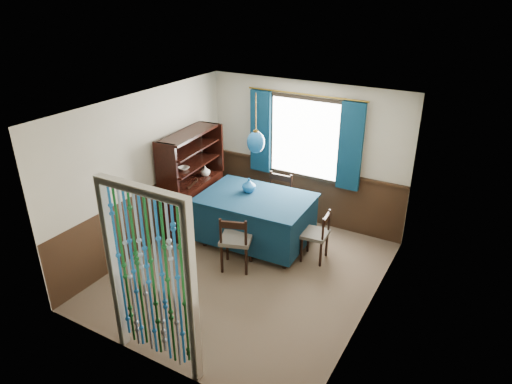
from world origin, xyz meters
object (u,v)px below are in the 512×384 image
Objects in this scene: chair_left at (202,206)px; vase_table at (249,186)px; chair_near at (236,240)px; chair_right at (317,235)px; vase_sideboard at (205,170)px; sideboard at (193,195)px; pendant_lamp at (256,142)px; bowl_shelf at (184,168)px; dining_table at (256,217)px; chair_far at (277,200)px.

chair_left is 4.18× the size of vase_table.
chair_right is at bearing 21.56° from chair_near.
chair_right is 4.07× the size of vase_sideboard.
pendant_lamp is (1.25, 0.01, 1.16)m from sideboard.
bowl_shelf reaches higher than chair_near.
vase_table is (1.05, 0.14, 0.35)m from sideboard.
sideboard is at bearing 130.83° from chair_near.
vase_sideboard is at bearing 78.19° from chair_right.
dining_table is 1.42m from bowl_shelf.
chair_far is 1.05× the size of chair_left.
bowl_shelf reaches higher than chair_right.
vase_table is at bearing -9.93° from vase_sideboard.
bowl_shelf reaches higher than vase_table.
chair_left is 0.77m from bowl_shelf.
pendant_lamp is 1.46m from vase_sideboard.
sideboard is (-2.29, -0.07, 0.16)m from chair_right.
vase_sideboard is (0.06, 0.31, 0.36)m from sideboard.
chair_far is at bearing 25.04° from sideboard.
chair_far is 4.70× the size of vase_sideboard.
chair_near is at bearing -82.59° from pendant_lamp.
vase_sideboard is (0.00, 0.58, -0.24)m from bowl_shelf.
vase_sideboard is (-1.19, -0.42, 0.46)m from chair_far.
chair_right is (2.04, 0.14, -0.04)m from chair_left.
chair_far is at bearing 40.09° from bowl_shelf.
pendant_lamp is at bearing 87.57° from chair_far.
pendant_lamp is (0.00, -0.00, 1.28)m from dining_table.
sideboard is 8.60× the size of vase_sideboard.
vase_table is 1.07× the size of vase_sideboard.
bowl_shelf is at bearing -57.11° from chair_left.
pendant_lamp reaches higher than sideboard.
chair_near reaches higher than dining_table.
chair_left is (-1.01, -0.81, -0.02)m from chair_far.
pendant_lamp is at bearing -92.62° from dining_table.
vase_table is (0.80, 0.21, 0.48)m from chair_left.
bowl_shelf reaches higher than chair_far.
pendant_lamp is at bearing 13.53° from bowl_shelf.
chair_far is 0.55× the size of sideboard.
dining_table reaches higher than chair_right.
chair_near is 4.71× the size of bowl_shelf.
chair_far reaches higher than chair_near.
sideboard is 0.66m from bowl_shelf.
bowl_shelf is (-0.99, -0.41, 0.25)m from vase_table.
chair_right is 3.81× the size of vase_table.
vase_table is at bearing 22.37° from bowl_shelf.
chair_left is at bearing 128.48° from chair_near.
sideboard is 8.04× the size of vase_table.
dining_table is at bearing 90.00° from pendant_lamp.
chair_far is 1.15× the size of chair_right.
pendant_lamp is at bearing -4.62° from sideboard.
pendant_lamp is at bearing 81.86° from chair_left.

